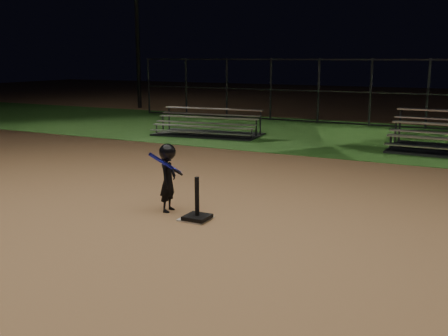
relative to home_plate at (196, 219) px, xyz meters
The scene contains 8 objects.
ground 0.01m from the home_plate, ahead, with size 80.00×80.00×0.00m, color #AF7E4F.
grass_strip 10.00m from the home_plate, 90.00° to the left, with size 60.00×8.00×0.01m, color #2B5E1E.
home_plate is the anchor object (origin of this frame).
batting_tee 0.15m from the home_plate, 36.18° to the right, with size 0.38×0.38×0.68m.
child_batter 0.89m from the home_plate, 163.19° to the left, with size 0.42×0.61×1.15m.
bleacher_left 9.17m from the home_plate, 117.58° to the left, with size 3.64×2.08×0.85m.
backstop_fence 13.06m from the home_plate, 90.00° to the left, with size 20.08×0.08×2.50m.
light_pole_left 19.79m from the home_plate, 128.77° to the left, with size 0.90×0.53×8.30m.
Camera 1 is at (4.05, -6.92, 2.54)m, focal length 41.91 mm.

